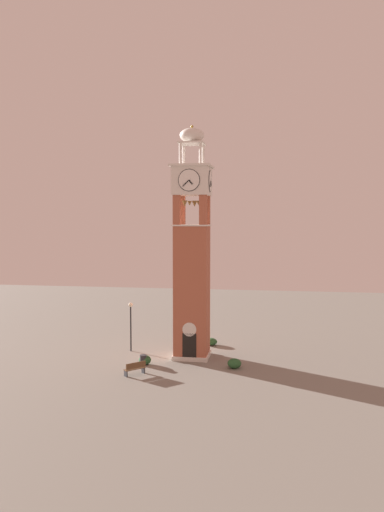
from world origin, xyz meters
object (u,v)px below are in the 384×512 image
lamp_post (131,318)px  trash_bin (143,360)px  clock_tower (192,262)px  park_bench (135,368)px

lamp_post → trash_bin: (2.09, -3.92, -2.45)m
clock_tower → park_bench: bearing=-121.7°
park_bench → lamp_post: size_ratio=0.35×
clock_tower → park_bench: size_ratio=12.78×
clock_tower → trash_bin: (-3.32, -2.88, -7.38)m
park_bench → trash_bin: bearing=90.8°
clock_tower → lamp_post: size_ratio=4.47×
park_bench → trash_bin: (-0.03, 2.44, -0.08)m
clock_tower → park_bench: clock_tower is taller
park_bench → lamp_post: 7.11m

